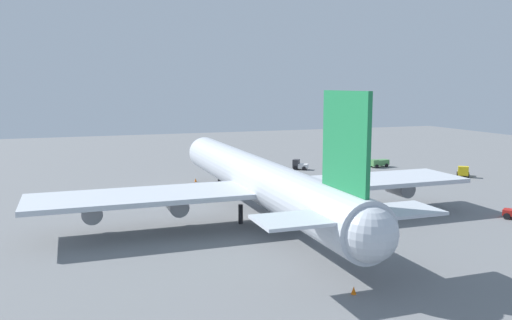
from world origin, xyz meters
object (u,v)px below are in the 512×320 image
Objects in this scene: cargo_loader at (463,171)px; pushback_tractor at (379,163)px; safety_cone_tail at (354,290)px; cargo_airplane at (257,179)px; safety_cone_nose at (196,180)px; catering_truck at (299,165)px.

cargo_loader is 0.84× the size of pushback_tractor.
safety_cone_tail is at bearing 131.56° from cargo_loader.
cargo_airplane is 34.00m from safety_cone_nose.
catering_truck is at bearing -74.76° from safety_cone_nose.
pushback_tractor is 85.23m from safety_cone_tail.
catering_truck is 0.76× the size of pushback_tractor.
cargo_loader reaches higher than safety_cone_tail.
safety_cone_nose is (-7.67, 28.14, -0.79)m from catering_truck.
safety_cone_nose is 66.14m from safety_cone_tail.
catering_truck reaches higher than safety_cone_nose.
pushback_tractor is 6.88× the size of safety_cone_tail.
cargo_airplane is at bearing 128.93° from pushback_tractor.
catering_truck is 21.04m from pushback_tractor.
cargo_airplane is at bearing 147.75° from catering_truck.
cargo_airplane is at bearing -176.21° from safety_cone_nose.
safety_cone_nose is (14.24, 59.45, -0.80)m from cargo_loader.
safety_cone_tail is at bearing 177.72° from cargo_airplane.
cargo_airplane reaches higher than pushback_tractor.
safety_cone_tail is at bearing 145.72° from pushback_tractor.
safety_cone_tail reaches higher than safety_cone_nose.
cargo_loader is (19.20, -57.24, -4.97)m from cargo_airplane.
cargo_airplane is 48.85m from catering_truck.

